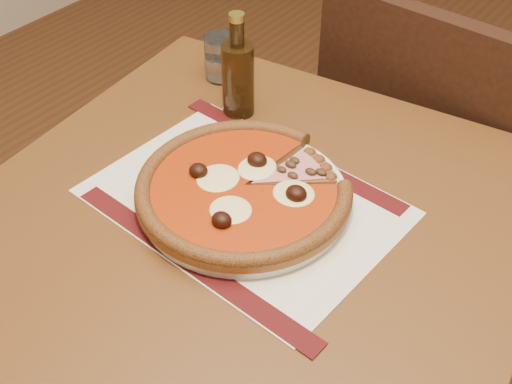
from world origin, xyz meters
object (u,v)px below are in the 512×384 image
table (248,262)px  chair_far (423,158)px  plate (244,197)px  pizza (244,187)px  water_glass (222,57)px  bottle (238,76)px

table → chair_far: (0.05, 0.58, -0.14)m
plate → pizza: pizza is taller
chair_far → water_glass: chair_far is taller
table → bottle: bearing=130.8°
chair_far → pizza: 0.62m
table → chair_far: bearing=85.3°
table → water_glass: (-0.27, 0.28, 0.14)m
table → plate: 0.12m
plate → bottle: size_ratio=1.65×
pizza → water_glass: size_ratio=3.90×
plate → bottle: 0.25m
water_glass → bottle: bottle is taller
chair_far → water_glass: 0.52m
table → pizza: 0.13m
bottle → table: bearing=-49.2°
plate → water_glass: 0.36m
chair_far → bottle: bearing=63.4°
table → plate: bearing=139.3°
table → water_glass: size_ratio=10.77×
plate → water_glass: size_ratio=3.76×
table → pizza: pizza is taller
plate → pizza: (0.00, 0.00, 0.02)m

